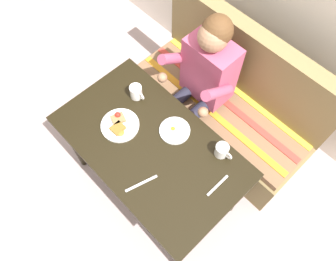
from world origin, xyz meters
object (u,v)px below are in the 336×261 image
object	(u,v)px
plate_eggs	(175,130)
knife	(141,183)
person	(202,77)
plate_breakfast	(120,125)
coffee_mug_second	(136,92)
coffee_mug	(222,150)
table	(151,150)
fork	(218,185)
couch	(224,106)

from	to	relation	value
plate_eggs	knife	bearing A→B (deg)	-73.31
person	plate_breakfast	world-z (taller)	person
person	plate_eggs	world-z (taller)	person
coffee_mug_second	coffee_mug	bearing A→B (deg)	8.03
person	coffee_mug_second	size ratio (longest dim) A/B	10.27
plate_eggs	knife	world-z (taller)	plate_eggs
person	coffee_mug	size ratio (longest dim) A/B	10.27
plate_eggs	coffee_mug	distance (m)	0.32
table	plate_breakfast	distance (m)	0.25
plate_breakfast	fork	xyz separation A→B (m)	(0.69, 0.15, -0.01)
couch	plate_breakfast	bearing A→B (deg)	-105.66
person	coffee_mug_second	distance (m)	0.46
couch	coffee_mug	bearing A→B (deg)	-55.90
person	fork	distance (m)	0.76
table	couch	distance (m)	0.83
couch	coffee_mug	size ratio (longest dim) A/B	12.20
table	coffee_mug_second	xyz separation A→B (m)	(-0.32, 0.17, 0.13)
coffee_mug_second	fork	distance (m)	0.78
coffee_mug	coffee_mug_second	size ratio (longest dim) A/B	1.00
fork	knife	world-z (taller)	same
table	fork	distance (m)	0.48
couch	coffee_mug_second	distance (m)	0.81
table	fork	bearing A→B (deg)	12.89
fork	couch	bearing A→B (deg)	124.85
table	coffee_mug_second	distance (m)	0.39
coffee_mug_second	fork	size ratio (longest dim) A/B	0.69
plate_eggs	knife	xyz separation A→B (m)	(0.11, -0.38, -0.01)
coffee_mug	table	bearing A→B (deg)	-141.50
plate_breakfast	fork	distance (m)	0.70
person	fork	world-z (taller)	person
couch	knife	world-z (taller)	couch
coffee_mug	knife	bearing A→B (deg)	-111.86
plate_eggs	fork	bearing A→B (deg)	-9.20
coffee_mug	knife	xyz separation A→B (m)	(-0.19, -0.47, -0.04)
plate_eggs	knife	size ratio (longest dim) A/B	0.96
couch	fork	world-z (taller)	couch
plate_breakfast	person	bearing A→B (deg)	81.09
couch	plate_breakfast	size ratio (longest dim) A/B	6.00
fork	coffee_mug	bearing A→B (deg)	126.67
coffee_mug	coffee_mug_second	bearing A→B (deg)	-171.97
plate_eggs	coffee_mug_second	bearing A→B (deg)	179.72
couch	person	world-z (taller)	person
couch	fork	xyz separation A→B (m)	(0.46, -0.66, 0.40)
plate_eggs	fork	size ratio (longest dim) A/B	1.13
person	coffee_mug_second	bearing A→B (deg)	-115.10
coffee_mug_second	plate_eggs	bearing A→B (deg)	-0.28
person	knife	world-z (taller)	person
table	plate_breakfast	world-z (taller)	plate_breakfast
fork	plate_breakfast	bearing A→B (deg)	-167.26
couch	knife	size ratio (longest dim) A/B	7.20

